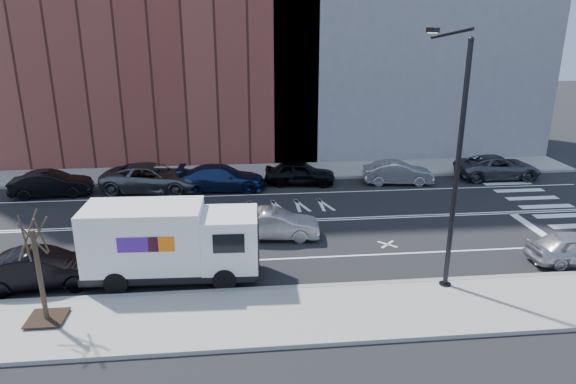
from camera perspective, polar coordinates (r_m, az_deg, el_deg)
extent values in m
plane|color=black|center=(25.66, -4.11, -3.39)|extent=(120.00, 120.00, 0.00)
cube|color=gray|center=(17.75, -3.12, -13.67)|extent=(44.00, 3.60, 0.15)
cube|color=gray|center=(33.98, -4.62, 2.20)|extent=(44.00, 3.60, 0.15)
cube|color=gray|center=(19.29, -3.40, -10.83)|extent=(44.00, 0.25, 0.17)
cube|color=gray|center=(32.25, -4.54, 1.34)|extent=(44.00, 0.25, 0.17)
cube|color=brown|center=(40.16, -17.52, 19.71)|extent=(26.00, 10.00, 22.00)
cylinder|color=black|center=(18.78, 18.26, 2.04)|extent=(0.18, 0.18, 9.00)
cylinder|color=black|center=(20.39, 17.02, -9.91)|extent=(0.44, 0.44, 0.20)
sphere|color=black|center=(18.12, 19.70, 15.66)|extent=(0.20, 0.20, 0.20)
cylinder|color=black|center=(19.68, 17.61, 16.43)|extent=(0.11, 3.49, 0.48)
cube|color=black|center=(21.25, 15.80, 16.94)|extent=(0.25, 0.80, 0.18)
cube|color=#FFF2CC|center=(21.25, 15.77, 16.67)|extent=(0.18, 0.55, 0.03)
cube|color=black|center=(19.10, -25.22, -12.54)|extent=(1.20, 1.20, 0.04)
cylinder|color=#382B1E|center=(18.42, -25.85, -8.44)|extent=(0.16, 0.16, 3.20)
cylinder|color=#382B1E|center=(17.79, -25.72, -4.41)|extent=(0.06, 0.80, 1.44)
cylinder|color=#382B1E|center=(18.05, -25.99, -4.12)|extent=(0.81, 0.31, 1.19)
cylinder|color=#382B1E|center=(18.07, -26.92, -4.24)|extent=(0.58, 0.76, 1.50)
cylinder|color=#382B1E|center=(17.82, -27.24, -4.59)|extent=(0.47, 0.61, 1.37)
cylinder|color=#382B1E|center=(17.64, -26.49, -4.70)|extent=(0.72, 0.29, 1.13)
cube|color=black|center=(20.52, -12.76, -8.20)|extent=(6.51, 2.43, 0.31)
cube|color=silver|center=(19.79, -6.43, -5.21)|extent=(2.16, 2.31, 2.08)
cube|color=black|center=(19.64, -3.36, -4.32)|extent=(0.14, 1.92, 0.99)
cube|color=black|center=(18.63, -6.61, -5.72)|extent=(1.14, 0.09, 0.73)
cube|color=black|center=(20.71, -6.32, -3.17)|extent=(1.14, 0.09, 0.73)
cube|color=black|center=(20.20, -3.41, -7.86)|extent=(0.24, 2.08, 0.36)
cube|color=silver|center=(20.14, -15.66, -4.74)|extent=(4.44, 2.45, 2.39)
cube|color=#47198C|center=(19.04, -16.38, -5.67)|extent=(1.45, 0.08, 0.57)
cube|color=orange|center=(18.87, -13.91, -5.67)|extent=(0.93, 0.06, 0.57)
cube|color=#47198C|center=(21.13, -15.08, -3.13)|extent=(1.45, 0.08, 0.57)
cube|color=orange|center=(20.98, -12.85, -3.10)|extent=(0.93, 0.06, 0.57)
cylinder|color=black|center=(19.37, -7.06, -9.63)|extent=(0.88, 0.32, 0.87)
cylinder|color=black|center=(21.23, -6.76, -7.01)|extent=(0.88, 0.32, 0.87)
cylinder|color=black|center=(20.02, -18.55, -9.54)|extent=(0.88, 0.32, 0.87)
cylinder|color=black|center=(21.82, -17.23, -7.02)|extent=(0.88, 0.32, 0.87)
imported|color=black|center=(32.22, -24.81, 0.83)|extent=(4.50, 1.90, 1.45)
imported|color=#505358|center=(31.16, -14.85, 1.54)|extent=(6.09, 3.41, 1.61)
imported|color=#16244F|center=(30.60, -7.33, 1.59)|extent=(5.22, 2.38, 1.48)
imported|color=black|center=(31.41, 1.33, 2.15)|extent=(4.48, 2.30, 1.46)
imported|color=#9D9EA2|center=(32.25, 12.11, 2.11)|extent=(4.34, 1.92, 1.39)
imported|color=#46474D|center=(35.29, 22.27, 2.58)|extent=(5.30, 2.56, 1.46)
imported|color=#B3B4B8|center=(23.57, -1.53, -3.60)|extent=(4.23, 1.85, 1.35)
imported|color=black|center=(21.40, -25.66, -7.74)|extent=(4.52, 1.90, 1.45)
imported|color=silver|center=(24.28, 29.36, -5.43)|extent=(3.92, 1.60, 1.33)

